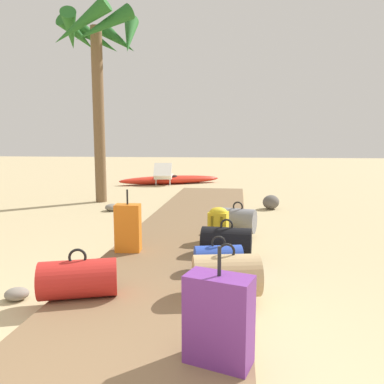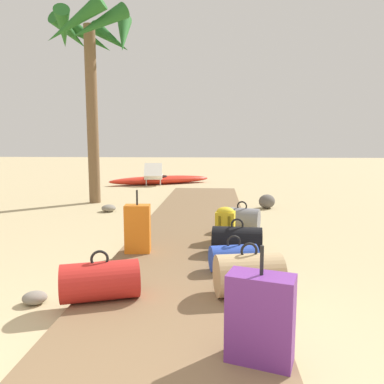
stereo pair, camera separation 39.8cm
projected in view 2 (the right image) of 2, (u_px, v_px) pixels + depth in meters
The scene contains 16 objects.
ground_plane at pixel (192, 240), 5.75m from camera, with size 60.00×60.00×0.00m, color tan.
boardwalk at pixel (196, 224), 6.72m from camera, with size 1.80×9.79×0.08m, color brown.
suitcase_purple at pixel (260, 318), 2.43m from camera, with size 0.47×0.34×0.77m.
duffel_bag_black at pixel (237, 240), 4.79m from camera, with size 0.65×0.39×0.46m.
duffel_bag_blue at pixel (234, 258), 4.17m from camera, with size 0.57×0.40×0.40m.
suitcase_orange at pixel (138, 229), 4.84m from camera, with size 0.34×0.23×0.81m.
duffel_bag_tan at pixel (249, 275), 3.49m from camera, with size 0.67×0.50×0.50m.
duffel_bag_red at pixel (100, 281), 3.39m from camera, with size 0.76×0.55×0.46m.
duffel_bag_grey at pixel (242, 220), 5.95m from camera, with size 0.62×0.50×0.49m.
backpack_yellow at pixel (225, 223), 5.38m from camera, with size 0.30×0.27×0.50m.
palm_tree_far_left at pixel (92, 49), 8.81m from camera, with size 1.99×2.22×4.64m.
lounge_chair at pixel (154, 175), 13.21m from camera, with size 0.78×1.62×0.76m.
kayak at pixel (161, 180), 13.33m from camera, with size 3.58×2.23×0.30m.
rock_left_mid at pixel (109, 208), 8.10m from camera, with size 0.30×0.30×0.15m, color gray.
rock_left_near at pixel (35, 298), 3.50m from camera, with size 0.23×0.19×0.12m, color gray.
rock_right_far at pixel (267, 201), 8.51m from camera, with size 0.42×0.35×0.31m, color #5B5651.
Camera 2 is at (0.38, -1.67, 1.50)m, focal length 35.24 mm.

